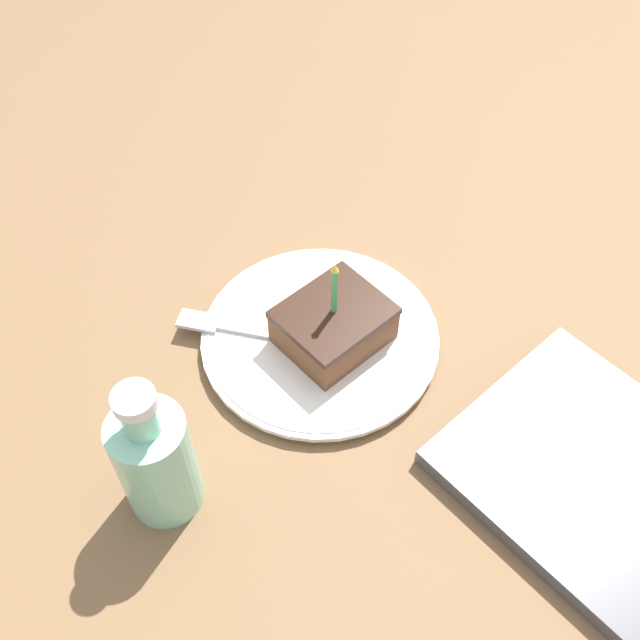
{
  "coord_description": "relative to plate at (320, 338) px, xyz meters",
  "views": [
    {
      "loc": [
        -0.36,
        0.33,
        0.66
      ],
      "look_at": [
        0.01,
        0.01,
        0.04
      ],
      "focal_mm": 42.0,
      "sensor_mm": 36.0,
      "label": 1
    }
  ],
  "objects": [
    {
      "name": "ground_plane",
      "position": [
        -0.01,
        -0.01,
        -0.03
      ],
      "size": [
        2.4,
        2.4,
        0.04
      ],
      "color": "brown",
      "rests_on": "ground"
    },
    {
      "name": "plate",
      "position": [
        0.0,
        0.0,
        0.0
      ],
      "size": [
        0.26,
        0.26,
        0.02
      ],
      "color": "white",
      "rests_on": "ground_plane"
    },
    {
      "name": "cake_slice",
      "position": [
        -0.01,
        -0.0,
        0.03
      ],
      "size": [
        0.09,
        0.11,
        0.12
      ],
      "color": "brown",
      "rests_on": "plate"
    },
    {
      "name": "fork",
      "position": [
        0.06,
        0.06,
        0.01
      ],
      "size": [
        0.14,
        0.11,
        0.0
      ],
      "color": "#B2B2B7",
      "rests_on": "plate"
    },
    {
      "name": "bottle",
      "position": [
        -0.04,
        0.23,
        0.06
      ],
      "size": [
        0.07,
        0.07,
        0.17
      ],
      "color": "#8CD1B2",
      "rests_on": "ground_plane"
    },
    {
      "name": "marble_board",
      "position": [
        -0.3,
        -0.08,
        0.0
      ],
      "size": [
        0.27,
        0.23,
        0.02
      ],
      "color": "#4C4C51",
      "rests_on": "ground_plane"
    }
  ]
}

